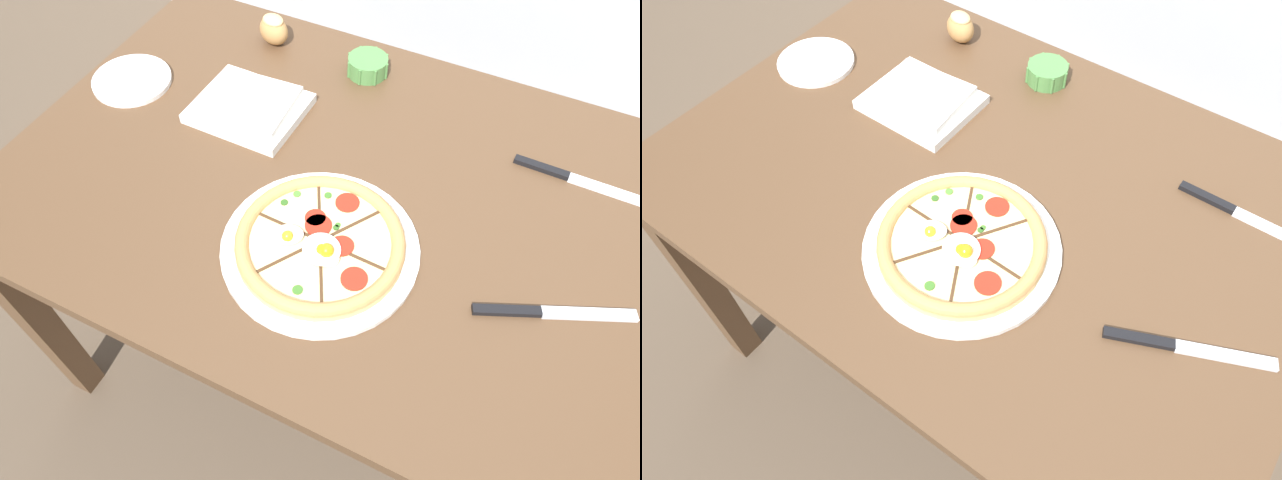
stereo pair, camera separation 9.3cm
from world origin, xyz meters
TOP-DOWN VIEW (x-y plane):
  - ground_plane at (0.00, 0.00)m, footprint 12.00×12.00m
  - dining_table at (0.00, 0.00)m, footprint 1.19×0.85m
  - pizza at (0.06, -0.15)m, footprint 0.33×0.33m
  - ramekin_bowl at (-0.06, 0.31)m, footprint 0.09×0.09m
  - napkin_folded at (-0.22, 0.09)m, footprint 0.21×0.18m
  - bread_piece_near at (-0.29, 0.32)m, footprint 0.09×0.08m
  - knife_main at (0.41, 0.20)m, footprint 0.24×0.02m
  - knife_spare at (0.43, -0.10)m, footprint 0.24×0.12m
  - side_saucer at (-0.49, 0.06)m, footprint 0.17×0.17m

SIDE VIEW (x-z plane):
  - ground_plane at x=0.00m, z-range 0.00..0.00m
  - dining_table at x=0.00m, z-range 0.26..0.98m
  - knife_main at x=0.41m, z-range 0.72..0.73m
  - knife_spare at x=0.43m, z-range 0.72..0.73m
  - side_saucer at x=-0.49m, z-range 0.72..0.73m
  - napkin_folded at x=-0.22m, z-range 0.72..0.76m
  - pizza at x=0.06m, z-range 0.71..0.77m
  - ramekin_bowl at x=-0.06m, z-range 0.72..0.76m
  - bread_piece_near at x=-0.29m, z-range 0.72..0.79m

